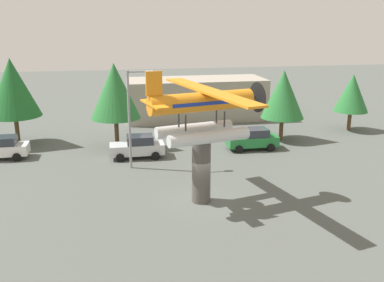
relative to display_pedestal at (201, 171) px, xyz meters
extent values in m
plane|color=#515651|center=(0.00, 0.00, -1.94)|extent=(140.00, 140.00, 0.00)
cylinder|color=#4C4742|center=(0.00, 0.00, 0.00)|extent=(1.10, 1.10, 3.87)
cylinder|color=silver|center=(0.23, -0.97, 2.29)|extent=(4.83, 1.81, 0.70)
cylinder|color=#333338|center=(1.28, -0.20, 3.09)|extent=(0.12, 0.12, 0.90)
cylinder|color=#333338|center=(-1.05, -0.77, 3.09)|extent=(0.12, 0.12, 0.90)
cylinder|color=silver|center=(-0.23, 0.97, 2.29)|extent=(4.83, 1.81, 0.70)
cylinder|color=#333338|center=(1.05, 0.77, 3.09)|extent=(0.12, 0.12, 0.90)
cylinder|color=#333338|center=(-1.28, 0.20, 3.09)|extent=(0.12, 0.12, 0.90)
cylinder|color=orange|center=(0.00, 0.00, 4.09)|extent=(6.28, 2.52, 1.10)
cube|color=#193399|center=(0.19, 0.05, 4.09)|extent=(4.49, 2.13, 0.20)
cone|color=#262628|center=(3.16, 0.76, 4.09)|extent=(0.89, 1.02, 0.88)
cylinder|color=black|center=(3.55, 0.86, 4.09)|extent=(0.46, 1.76, 1.80)
cube|color=orange|center=(0.39, 0.09, 4.70)|extent=(3.51, 10.37, 0.12)
cube|color=orange|center=(-2.72, -0.66, 4.19)|extent=(1.34, 2.89, 0.10)
cube|color=orange|center=(-2.72, -0.66, 5.29)|extent=(0.90, 0.33, 1.30)
cube|color=white|center=(-13.69, 10.81, -1.22)|extent=(4.20, 1.70, 0.80)
cube|color=#2D333D|center=(-13.44, 10.81, -0.50)|extent=(2.00, 1.56, 0.64)
cylinder|color=black|center=(-12.34, 11.71, -1.62)|extent=(0.64, 0.22, 0.64)
cylinder|color=black|center=(-12.34, 9.91, -1.62)|extent=(0.64, 0.22, 0.64)
cube|color=silver|center=(-3.22, 9.22, -1.22)|extent=(4.20, 1.70, 0.80)
cube|color=#2D333D|center=(-2.97, 9.22, -0.50)|extent=(2.00, 1.56, 0.64)
cylinder|color=black|center=(-4.57, 10.12, -1.62)|extent=(0.64, 0.22, 0.64)
cylinder|color=black|center=(-4.57, 8.32, -1.62)|extent=(0.64, 0.22, 0.64)
cylinder|color=black|center=(-1.87, 10.12, -1.62)|extent=(0.64, 0.22, 0.64)
cylinder|color=black|center=(-1.87, 8.32, -1.62)|extent=(0.64, 0.22, 0.64)
cube|color=#237A38|center=(6.32, 9.70, -1.22)|extent=(4.20, 1.70, 0.80)
cube|color=#2D333D|center=(6.57, 9.70, -0.50)|extent=(2.00, 1.56, 0.64)
cylinder|color=black|center=(4.97, 10.60, -1.62)|extent=(0.64, 0.22, 0.64)
cylinder|color=black|center=(4.97, 8.80, -1.62)|extent=(0.64, 0.22, 0.64)
cylinder|color=black|center=(7.67, 10.60, -1.62)|extent=(0.64, 0.22, 0.64)
cylinder|color=black|center=(7.67, 8.80, -1.62)|extent=(0.64, 0.22, 0.64)
cylinder|color=gray|center=(-3.82, 6.82, 1.61)|extent=(0.18, 0.18, 7.08)
cylinder|color=gray|center=(-3.02, 6.82, 5.05)|extent=(1.60, 0.12, 0.12)
cube|color=silver|center=(-2.32, 6.82, 5.00)|extent=(0.50, 0.28, 0.20)
cube|color=#9E9384|center=(3.96, 22.00, 0.21)|extent=(14.61, 5.67, 4.30)
cylinder|color=brown|center=(-13.12, 14.80, -0.69)|extent=(0.36, 0.36, 2.49)
cone|color=#1E6028|center=(-13.12, 14.80, 3.01)|extent=(4.41, 4.41, 4.90)
cylinder|color=brown|center=(-4.71, 12.30, -0.66)|extent=(0.36, 0.36, 2.54)
cone|color=#287033|center=(-4.71, 12.30, 2.88)|extent=(4.09, 4.09, 4.54)
cylinder|color=brown|center=(9.78, 12.02, -0.92)|extent=(0.36, 0.36, 2.04)
cone|color=#287033|center=(9.78, 12.02, 2.20)|extent=(3.77, 3.77, 4.19)
cylinder|color=brown|center=(17.59, 14.10, -1.00)|extent=(0.36, 0.36, 1.88)
cone|color=#287033|center=(17.59, 14.10, 1.73)|extent=(3.23, 3.23, 3.58)
camera|label=1|loc=(-4.92, -23.56, 8.63)|focal=40.72mm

